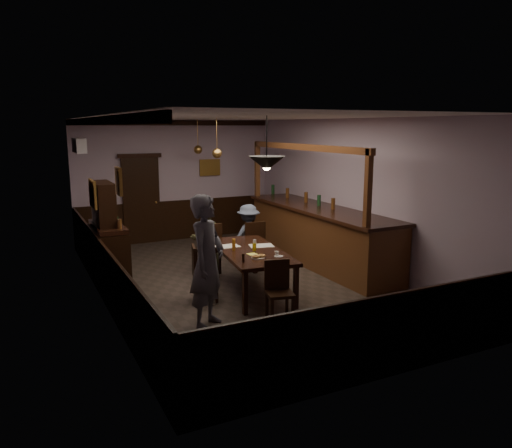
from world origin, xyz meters
TOP-DOWN VIEW (x-y plane):
  - room at (0.00, 0.00)m, footprint 5.01×8.01m
  - dining_table at (-0.09, -0.55)m, footprint 1.28×2.31m
  - chair_far_left at (-0.35, 0.76)m, footprint 0.45×0.45m
  - chair_far_right at (0.53, 0.64)m, footprint 0.45×0.45m
  - chair_near at (-0.26, -1.87)m, footprint 0.46×0.46m
  - chair_side at (-1.03, -0.62)m, footprint 0.50×0.50m
  - person_standing at (-1.30, -1.65)m, footprint 0.82×0.82m
  - person_seated_left at (-0.33, 1.04)m, footprint 0.70×0.57m
  - person_seated_right at (0.56, 0.92)m, footprint 0.88×0.56m
  - newspaper_left at (-0.36, -0.16)m, footprint 0.42×0.30m
  - newspaper_right at (0.20, -0.38)m, footprint 0.48×0.39m
  - napkin at (-0.20, -0.84)m, footprint 0.17×0.17m
  - saucer at (0.12, -1.17)m, footprint 0.15×0.15m
  - coffee_cup at (0.10, -1.14)m, footprint 0.09×0.09m
  - pastry_plate at (-0.22, -1.10)m, footprint 0.22×0.22m
  - pastry_ring_a at (-0.27, -1.11)m, footprint 0.13×0.13m
  - pastry_ring_b at (-0.16, -1.11)m, footprint 0.13×0.13m
  - soda_can at (-0.05, -0.61)m, footprint 0.07×0.07m
  - beer_glass at (-0.37, -0.46)m, footprint 0.06×0.06m
  - water_glass at (0.02, -0.48)m, footprint 0.06×0.06m
  - pepper_mill at (-0.55, -1.24)m, footprint 0.04×0.04m
  - sideboard at (-2.21, 1.05)m, footprint 0.50×1.41m
  - bar_counter at (1.99, 0.48)m, footprint 1.04×4.45m
  - door_back at (-0.90, 3.95)m, footprint 0.90×0.06m
  - ac_unit at (-2.38, 2.90)m, footprint 0.20×0.85m
  - picture_left_small at (-2.46, -1.60)m, footprint 0.04×0.28m
  - picture_left_large at (-2.46, 0.80)m, footprint 0.04×0.62m
  - picture_back at (0.90, 3.96)m, footprint 0.55×0.04m
  - pendant_iron at (-0.20, -1.35)m, footprint 0.56×0.56m
  - pendant_brass_mid at (0.10, 1.43)m, footprint 0.20×0.20m
  - pendant_brass_far at (0.30, 3.14)m, footprint 0.20×0.20m

SIDE VIEW (x-z plane):
  - chair_near at x=-0.26m, z-range 0.04..0.93m
  - chair_side at x=-1.03m, z-range 0.04..0.98m
  - chair_far_right at x=0.53m, z-range 0.05..1.04m
  - chair_far_left at x=-0.35m, z-range 0.05..1.06m
  - bar_counter at x=1.99m, z-range -0.62..1.88m
  - person_seated_right at x=0.56m, z-range 0.00..1.29m
  - person_seated_left at x=-0.33m, z-range 0.00..1.32m
  - dining_table at x=-0.09m, z-range 0.31..1.06m
  - sideboard at x=-2.21m, z-range -0.19..1.68m
  - napkin at x=-0.20m, z-range 0.75..0.75m
  - newspaper_left at x=-0.36m, z-range 0.75..0.76m
  - newspaper_right at x=0.20m, z-range 0.75..0.76m
  - saucer at x=0.12m, z-range 0.75..0.76m
  - pastry_plate at x=-0.22m, z-range 0.75..0.76m
  - pastry_ring_a at x=-0.27m, z-range 0.77..0.81m
  - pastry_ring_b at x=-0.16m, z-range 0.77..0.81m
  - coffee_cup at x=0.10m, z-range 0.76..0.84m
  - soda_can at x=-0.05m, z-range 0.75..0.87m
  - pepper_mill at x=-0.55m, z-range 0.75..0.89m
  - water_glass at x=0.02m, z-range 0.75..0.90m
  - beer_glass at x=-0.37m, z-range 0.75..0.95m
  - person_standing at x=-1.30m, z-range 0.00..1.92m
  - door_back at x=-0.90m, z-range 0.00..2.10m
  - room at x=0.00m, z-range -0.01..3.01m
  - picture_left_large at x=-2.46m, z-range 1.46..1.94m
  - picture_back at x=0.90m, z-range 1.59..2.01m
  - picture_left_small at x=-2.46m, z-range 1.97..2.33m
  - pendant_iron at x=-0.20m, z-range 1.88..2.70m
  - pendant_brass_mid at x=0.10m, z-range 1.89..2.70m
  - pendant_brass_far at x=0.30m, z-range 1.89..2.70m
  - ac_unit at x=-2.38m, z-range 2.30..2.60m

